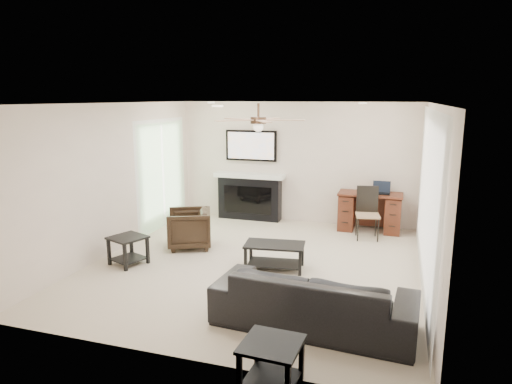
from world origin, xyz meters
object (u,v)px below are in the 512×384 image
at_px(sofa, 314,299).
at_px(coffee_table, 275,256).
at_px(fireplace_unit, 249,175).
at_px(armchair, 189,229).
at_px(desk, 369,212).

bearing_deg(sofa, coffee_table, -56.63).
bearing_deg(fireplace_unit, coffee_table, -64.21).
xyz_separation_m(sofa, armchair, (-2.60, 2.15, 0.01)).
xyz_separation_m(sofa, coffee_table, (-0.90, 1.60, -0.13)).
distance_m(sofa, armchair, 3.37).
bearing_deg(armchair, sofa, 26.63).
distance_m(armchair, desk, 3.55).
relative_size(sofa, fireplace_unit, 1.19).
bearing_deg(desk, fireplace_unit, 176.95).
bearing_deg(fireplace_unit, armchair, -100.93).
bearing_deg(coffee_table, fireplace_unit, 108.70).
height_order(sofa, coffee_table, sofa).
bearing_deg(sofa, fireplace_unit, -58.83).
relative_size(coffee_table, desk, 0.74).
distance_m(armchair, fireplace_unit, 2.25).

